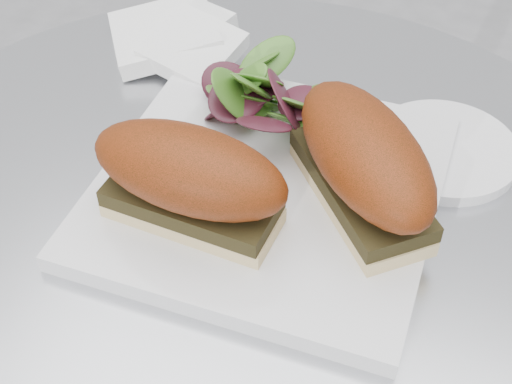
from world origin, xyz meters
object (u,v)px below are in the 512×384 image
Objects in this scene: plate at (269,188)px; sandwich_right at (364,161)px; sandwich_left at (190,178)px; saucer at (444,150)px.

sandwich_right reaches higher than plate.
sandwich_left is (-0.04, -0.06, 0.05)m from plate.
sandwich_left is at bearing -136.62° from saucer.
plate is 2.09× the size of saucer.
sandwich_right is 1.34× the size of saucer.
sandwich_right is at bearing 31.96° from sandwich_left.
sandwich_left is 0.13m from sandwich_right.
sandwich_right is at bearing -118.70° from saucer.
sandwich_right is 0.12m from saucer.
sandwich_left is at bearing -124.57° from plate.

